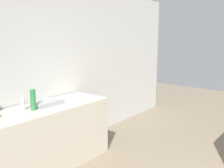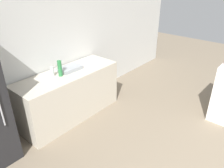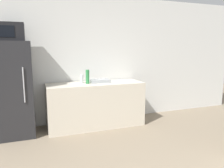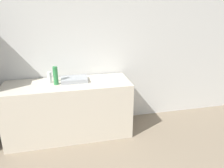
{
  "view_description": "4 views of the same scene",
  "coord_description": "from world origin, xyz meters",
  "px_view_note": "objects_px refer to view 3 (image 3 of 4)",
  "views": [
    {
      "loc": [
        -1.59,
        0.31,
        1.79
      ],
      "look_at": [
        0.66,
        2.15,
        1.24
      ],
      "focal_mm": 40.0,
      "sensor_mm": 36.0,
      "label": 1
    },
    {
      "loc": [
        -1.79,
        0.24,
        2.4
      ],
      "look_at": [
        0.24,
        1.97,
        1.03
      ],
      "focal_mm": 35.0,
      "sensor_mm": 36.0,
      "label": 2
    },
    {
      "loc": [
        -0.84,
        -1.04,
        1.55
      ],
      "look_at": [
        0.4,
        2.33,
        0.95
      ],
      "focal_mm": 35.0,
      "sensor_mm": 36.0,
      "label": 3
    },
    {
      "loc": [
        0.28,
        -0.08,
        1.97
      ],
      "look_at": [
        0.85,
        2.42,
        1.03
      ],
      "focal_mm": 35.0,
      "sensor_mm": 36.0,
      "label": 4
    }
  ],
  "objects_px": {
    "refrigerator": "(14,90)",
    "bottle_tall": "(88,77)",
    "microwave": "(10,32)",
    "bottle_short": "(82,79)"
  },
  "relations": [
    {
      "from": "microwave",
      "to": "bottle_short",
      "type": "xyz_separation_m",
      "value": [
        1.21,
        0.06,
        -0.86
      ]
    },
    {
      "from": "refrigerator",
      "to": "bottle_tall",
      "type": "relative_size",
      "value": 6.2
    },
    {
      "from": "refrigerator",
      "to": "microwave",
      "type": "bearing_deg",
      "value": -108.22
    },
    {
      "from": "refrigerator",
      "to": "bottle_short",
      "type": "height_order",
      "value": "refrigerator"
    },
    {
      "from": "microwave",
      "to": "bottle_tall",
      "type": "distance_m",
      "value": 1.53
    },
    {
      "from": "microwave",
      "to": "bottle_tall",
      "type": "relative_size",
      "value": 1.67
    },
    {
      "from": "microwave",
      "to": "refrigerator",
      "type": "bearing_deg",
      "value": 71.78
    },
    {
      "from": "refrigerator",
      "to": "bottle_short",
      "type": "xyz_separation_m",
      "value": [
        1.21,
        0.06,
        0.12
      ]
    },
    {
      "from": "refrigerator",
      "to": "microwave",
      "type": "distance_m",
      "value": 0.98
    },
    {
      "from": "refrigerator",
      "to": "bottle_tall",
      "type": "xyz_separation_m",
      "value": [
        1.3,
        -0.03,
        0.17
      ]
    }
  ]
}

